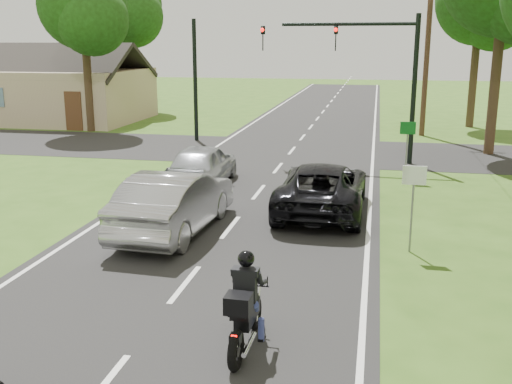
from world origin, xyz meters
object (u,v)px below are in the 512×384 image
at_px(motorcycle_rider, 245,311).
at_px(silver_sedan, 175,202).
at_px(traffic_signal, 368,62).
at_px(silver_suv, 202,164).
at_px(sign_green, 407,136).
at_px(dark_suv, 322,187).
at_px(utility_pole_far, 428,38).
at_px(sign_white, 414,188).

bearing_deg(motorcycle_rider, silver_sedan, 120.11).
relative_size(motorcycle_rider, silver_sedan, 0.40).
bearing_deg(traffic_signal, silver_suv, -135.13).
relative_size(silver_suv, sign_green, 2.07).
height_order(dark_suv, utility_pole_far, utility_pole_far).
distance_m(motorcycle_rider, dark_suv, 8.47).
bearing_deg(sign_white, dark_suv, 127.85).
height_order(dark_suv, traffic_signal, traffic_signal).
bearing_deg(sign_green, traffic_signal, 117.38).
bearing_deg(silver_suv, motorcycle_rider, 108.70).
distance_m(silver_suv, sign_white, 8.85).
height_order(dark_suv, silver_suv, silver_suv).
distance_m(silver_sedan, sign_green, 9.88).
bearing_deg(motorcycle_rider, sign_white, 63.05).
height_order(silver_suv, sign_green, sign_green).
bearing_deg(dark_suv, silver_suv, -29.21).
bearing_deg(sign_green, silver_sedan, -129.35).
bearing_deg(sign_green, dark_suv, -117.92).
relative_size(dark_suv, silver_suv, 1.21).
bearing_deg(traffic_signal, sign_green, -62.62).
relative_size(silver_suv, traffic_signal, 0.69).
relative_size(sign_white, sign_green, 1.00).
distance_m(motorcycle_rider, silver_suv, 11.64).
distance_m(utility_pole_far, sign_white, 19.39).
bearing_deg(motorcycle_rider, silver_suv, 111.04).
xyz_separation_m(silver_suv, traffic_signal, (5.46, 5.43, 3.38)).
bearing_deg(traffic_signal, silver_sedan, -113.77).
relative_size(motorcycle_rider, traffic_signal, 0.31).
bearing_deg(utility_pole_far, dark_suv, -103.76).
bearing_deg(silver_sedan, silver_suv, -78.71).
bearing_deg(silver_sedan, motorcycle_rider, 121.71).
bearing_deg(dark_suv, sign_white, 128.08).
xyz_separation_m(sign_white, sign_green, (0.20, 8.00, 0.00)).
height_order(motorcycle_rider, silver_suv, motorcycle_rider).
relative_size(motorcycle_rider, sign_white, 0.94).
xyz_separation_m(motorcycle_rider, silver_suv, (-3.94, 10.95, 0.08)).
height_order(utility_pole_far, sign_green, utility_pole_far).
relative_size(motorcycle_rider, sign_green, 0.94).
bearing_deg(silver_suv, traffic_signal, -136.20).
height_order(dark_suv, sign_green, sign_green).
relative_size(silver_suv, utility_pole_far, 0.44).
height_order(silver_sedan, silver_suv, silver_sedan).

